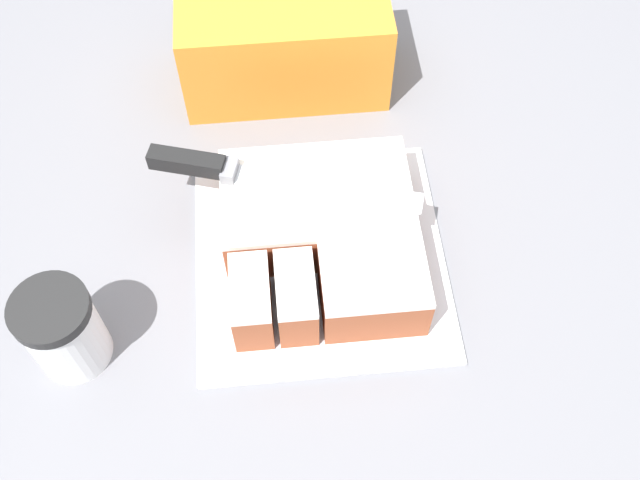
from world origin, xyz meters
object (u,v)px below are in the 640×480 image
at_px(cake, 322,238).
at_px(storage_box, 284,43).
at_px(knife, 229,170).
at_px(coffee_cup, 63,330).
at_px(cake_board, 320,257).

xyz_separation_m(cake, storage_box, (-0.02, 0.30, 0.03)).
distance_m(knife, coffee_cup, 0.25).
xyz_separation_m(knife, coffee_cup, (-0.18, -0.17, -0.03)).
distance_m(cake_board, cake, 0.04).
distance_m(cake, coffee_cup, 0.30).
xyz_separation_m(cake, coffee_cup, (-0.29, -0.10, 0.01)).
distance_m(cake_board, knife, 0.15).
distance_m(cake, knife, 0.13).
height_order(cake, coffee_cup, coffee_cup).
height_order(coffee_cup, storage_box, storage_box).
xyz_separation_m(cake_board, cake, (0.00, 0.00, 0.04)).
relative_size(coffee_cup, storage_box, 0.41).
bearing_deg(knife, coffee_cup, -120.22).
xyz_separation_m(cake_board, knife, (-0.10, 0.08, 0.08)).
bearing_deg(coffee_cup, cake_board, 18.59).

